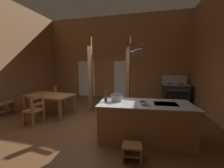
# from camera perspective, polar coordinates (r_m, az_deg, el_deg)

# --- Properties ---
(ground_plane) EXTENTS (8.48, 8.51, 0.10)m
(ground_plane) POSITION_cam_1_polar(r_m,az_deg,el_deg) (4.40, -10.35, -16.95)
(ground_plane) COLOR brown
(wall_back) EXTENTS (8.48, 0.14, 4.49)m
(wall_back) POSITION_cam_1_polar(r_m,az_deg,el_deg) (7.78, 1.29, 10.97)
(wall_back) COLOR #93663F
(wall_back) RESTS_ON ground_plane
(glazed_door_back_left) EXTENTS (1.00, 0.01, 2.05)m
(glazed_door_back_left) POSITION_cam_1_polar(r_m,az_deg,el_deg) (8.27, -10.63, 2.16)
(glazed_door_back_left) COLOR white
(glazed_door_back_left) RESTS_ON ground_plane
(glazed_panel_back_right) EXTENTS (0.84, 0.01, 2.05)m
(glazed_panel_back_right) POSITION_cam_1_polar(r_m,az_deg,el_deg) (7.65, 3.96, 1.86)
(glazed_panel_back_right) COLOR white
(glazed_panel_back_right) RESTS_ON ground_plane
(kitchen_island) EXTENTS (2.23, 1.13, 0.90)m
(kitchen_island) POSITION_cam_1_polar(r_m,az_deg,el_deg) (3.48, 13.35, -14.84)
(kitchen_island) COLOR brown
(kitchen_island) RESTS_ON ground_plane
(stove_range) EXTENTS (1.14, 0.83, 1.32)m
(stove_range) POSITION_cam_1_polar(r_m,az_deg,el_deg) (7.13, 24.80, -3.62)
(stove_range) COLOR #292929
(stove_range) RESTS_ON ground_plane
(support_post_with_pot_rack) EXTENTS (0.64, 0.24, 2.84)m
(support_post_with_pot_rack) POSITION_cam_1_polar(r_m,az_deg,el_deg) (5.20, 7.07, 4.96)
(support_post_with_pot_rack) COLOR brown
(support_post_with_pot_rack) RESTS_ON ground_plane
(support_post_center) EXTENTS (0.14, 0.14, 2.84)m
(support_post_center) POSITION_cam_1_polar(r_m,az_deg,el_deg) (5.30, -9.05, 3.66)
(support_post_center) COLOR brown
(support_post_center) RESTS_ON ground_plane
(step_stool) EXTENTS (0.38, 0.31, 0.30)m
(step_stool) POSITION_cam_1_polar(r_m,az_deg,el_deg) (2.88, 8.32, -25.89)
(step_stool) COLOR brown
(step_stool) RESTS_ON ground_plane
(dining_table) EXTENTS (1.80, 1.10, 0.74)m
(dining_table) POSITION_cam_1_polar(r_m,az_deg,el_deg) (5.48, -24.53, -4.92)
(dining_table) COLOR brown
(dining_table) RESTS_ON ground_plane
(ladderback_chair_near_window) EXTENTS (0.50, 0.50, 0.95)m
(ladderback_chair_near_window) POSITION_cam_1_polar(r_m,az_deg,el_deg) (4.79, -29.56, -9.39)
(ladderback_chair_near_window) COLOR brown
(ladderback_chair_near_window) RESTS_ON ground_plane
(ladderback_chair_by_post) EXTENTS (0.59, 0.59, 0.95)m
(ladderback_chair_by_post) POSITION_cam_1_polar(r_m,az_deg,el_deg) (6.33, -21.18, -5.03)
(ladderback_chair_by_post) COLOR brown
(ladderback_chair_by_post) RESTS_ON ground_plane
(stockpot_on_counter) EXTENTS (0.34, 0.27, 0.18)m
(stockpot_on_counter) POSITION_cam_1_polar(r_m,az_deg,el_deg) (3.39, 1.95, -5.70)
(stockpot_on_counter) COLOR #A8AAB2
(stockpot_on_counter) RESTS_ON kitchen_island
(mixing_bowl_on_counter) EXTENTS (0.21, 0.21, 0.07)m
(mixing_bowl_on_counter) POSITION_cam_1_polar(r_m,az_deg,el_deg) (3.16, 12.60, -7.82)
(mixing_bowl_on_counter) COLOR silver
(mixing_bowl_on_counter) RESTS_ON kitchen_island
(bottle_tall_on_counter) EXTENTS (0.07, 0.07, 0.34)m
(bottle_tall_on_counter) POSITION_cam_1_polar(r_m,az_deg,el_deg) (3.35, -2.59, -5.07)
(bottle_tall_on_counter) COLOR #56331E
(bottle_tall_on_counter) RESTS_ON kitchen_island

